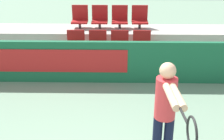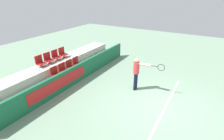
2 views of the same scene
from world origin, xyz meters
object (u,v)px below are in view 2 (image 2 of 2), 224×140
Objects in this scene: stadium_chair_2 at (70,66)px; stadium_chair_4 at (40,62)px; stadium_chair_7 at (63,53)px; tennis_player at (138,71)px; stadium_chair_3 at (77,63)px; stadium_chair_1 at (63,69)px; stadium_chair_6 at (56,56)px; stadium_chair_0 at (55,73)px; tennis_ball at (170,89)px; stadium_chair_5 at (48,58)px.

stadium_chair_2 is 1.00× the size of stadium_chair_4.
stadium_chair_7 is 0.36× the size of tennis_player.
stadium_chair_7 reaches higher than stadium_chair_2.
stadium_chair_7 is at bearing 90.00° from stadium_chair_3.
stadium_chair_1 is 0.55m from stadium_chair_2.
stadium_chair_1 is at bearing 180.00° from stadium_chair_2.
stadium_chair_6 is (-0.55, 1.05, 0.41)m from stadium_chair_3.
stadium_chair_6 is (1.10, 0.00, 0.00)m from stadium_chair_4.
stadium_chair_3 is at bearing 87.08° from tennis_player.
stadium_chair_0 is 9.21× the size of tennis_ball.
stadium_chair_6 is (0.55, 0.00, 0.00)m from stadium_chair_5.
stadium_chair_0 is 1.00× the size of stadium_chair_4.
stadium_chair_1 is (0.55, 0.00, 0.00)m from stadium_chair_0.
stadium_chair_3 is 3.83m from tennis_player.
stadium_chair_2 is 0.36× the size of tennis_player.
tennis_ball is at bearing -63.75° from tennis_player.
stadium_chair_7 is at bearing 0.00° from stadium_chair_4.
stadium_chair_7 is (0.55, 0.00, 0.00)m from stadium_chair_6.
stadium_chair_5 reaches higher than stadium_chair_1.
stadium_chair_1 is 1.57m from stadium_chair_7.
stadium_chair_4 is at bearing 147.37° from stadium_chair_3.
stadium_chair_2 and stadium_chair_3 have the same top height.
stadium_chair_5 reaches higher than stadium_chair_3.
stadium_chair_4 is 0.36× the size of tennis_player.
tennis_player is at bearing -70.86° from stadium_chair_4.
stadium_chair_7 is at bearing 98.01° from tennis_ball.
tennis_player is at bearing -89.33° from stadium_chair_3.
stadium_chair_5 is 0.36× the size of tennis_player.
stadium_chair_2 is at bearing 180.00° from stadium_chair_3.
stadium_chair_0 is 1.00× the size of stadium_chair_7.
stadium_chair_3 is at bearing 0.00° from stadium_chair_1.
stadium_chair_3 is 1.13m from stadium_chair_7.
stadium_chair_6 is 0.36× the size of tennis_player.
stadium_chair_3 is at bearing 99.58° from tennis_ball.
stadium_chair_3 is 1.00× the size of stadium_chair_6.
stadium_chair_1 and stadium_chair_2 have the same top height.
stadium_chair_3 is 9.21× the size of tennis_ball.
tennis_ball is at bearing -64.38° from stadium_chair_0.
stadium_chair_2 is at bearing -62.50° from stadium_chair_5.
stadium_chair_7 is at bearing 62.50° from stadium_chair_2.
stadium_chair_1 is at bearing 0.00° from stadium_chair_0.
stadium_chair_1 is at bearing 103.07° from tennis_player.
tennis_ball is (0.89, -6.34, -1.07)m from stadium_chair_7.
stadium_chair_0 and stadium_chair_3 have the same top height.
stadium_chair_2 is 1.57m from stadium_chair_4.
tennis_player is at bearing -83.06° from stadium_chair_6.
stadium_chair_7 is 6.49m from tennis_ball.
stadium_chair_1 is at bearing -136.15° from stadium_chair_7.
tennis_player reaches higher than stadium_chair_5.
stadium_chair_0 is 1.64m from stadium_chair_3.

